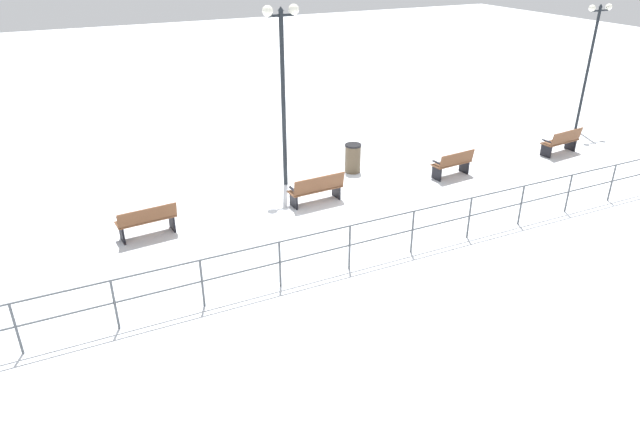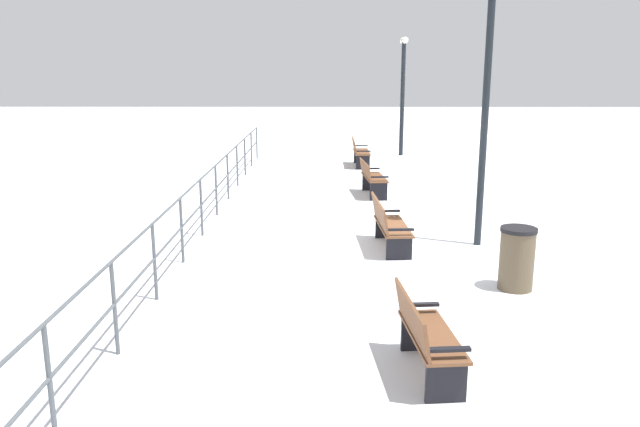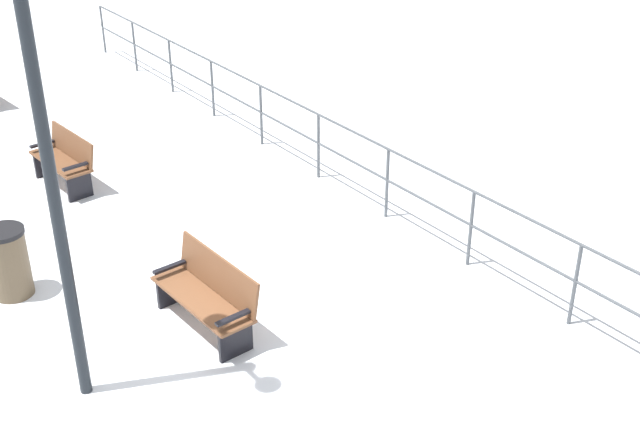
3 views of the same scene
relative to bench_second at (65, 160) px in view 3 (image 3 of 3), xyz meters
The scene contains 6 objects.
ground_plane 4.85m from the bench_second, 87.60° to the left, with size 80.00×80.00×0.00m, color white.
bench_second is the anchor object (origin of this frame).
bench_third 4.82m from the bench_second, 88.98° to the left, with size 0.64×1.64×0.91m.
lamppost_middle 6.28m from the bench_second, 70.48° to the left, with size 0.30×1.08×5.35m.
waterfront_railing 5.97m from the bench_second, 126.00° to the left, with size 0.05×22.67×1.14m.
trash_bin 3.23m from the bench_second, 56.29° to the left, with size 0.54×0.54×0.95m.
Camera 3 is at (3.80, 7.58, 6.06)m, focal length 46.80 mm.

